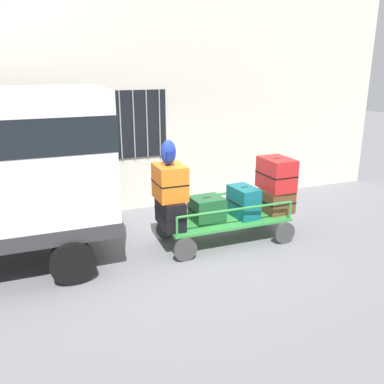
# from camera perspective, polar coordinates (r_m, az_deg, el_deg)

# --- Properties ---
(ground_plane) EXTENTS (40.00, 40.00, 0.00)m
(ground_plane) POSITION_cam_1_polar(r_m,az_deg,el_deg) (7.94, 1.50, -7.44)
(ground_plane) COLOR slate
(building_wall) EXTENTS (12.00, 0.38, 5.00)m
(building_wall) POSITION_cam_1_polar(r_m,az_deg,el_deg) (9.77, -4.68, 12.42)
(building_wall) COLOR beige
(building_wall) RESTS_ON ground
(luggage_cart) EXTENTS (2.45, 1.11, 0.47)m
(luggage_cart) POSITION_cam_1_polar(r_m,az_deg,el_deg) (8.05, 4.53, -4.14)
(luggage_cart) COLOR #2D8438
(luggage_cart) RESTS_ON ground
(cart_railing) EXTENTS (2.33, 0.98, 0.35)m
(cart_railing) POSITION_cam_1_polar(r_m,az_deg,el_deg) (7.92, 4.60, -1.57)
(cart_railing) COLOR #2D8438
(cart_railing) RESTS_ON luggage_cart
(suitcase_left_bottom) EXTENTS (0.40, 0.84, 0.52)m
(suitcase_left_bottom) POSITION_cam_1_polar(r_m,az_deg,el_deg) (7.54, -3.01, -2.81)
(suitcase_left_bottom) COLOR black
(suitcase_left_bottom) RESTS_ON luggage_cart
(suitcase_left_middle) EXTENTS (0.51, 0.64, 0.62)m
(suitcase_left_middle) POSITION_cam_1_polar(r_m,az_deg,el_deg) (7.36, -3.05, 1.37)
(suitcase_left_middle) COLOR orange
(suitcase_left_middle) RESTS_ON suitcase_left_bottom
(suitcase_midleft_bottom) EXTENTS (0.61, 0.55, 0.45)m
(suitcase_midleft_bottom) POSITION_cam_1_polar(r_m,az_deg,el_deg) (7.82, 2.07, -2.32)
(suitcase_midleft_bottom) COLOR #194C28
(suitcase_midleft_bottom) RESTS_ON luggage_cart
(suitcase_center_bottom) EXTENTS (0.46, 0.68, 0.59)m
(suitcase_center_bottom) POSITION_cam_1_polar(r_m,az_deg,el_deg) (8.05, 7.06, -1.34)
(suitcase_center_bottom) COLOR #0F5960
(suitcase_center_bottom) RESTS_ON luggage_cart
(suitcase_midright_bottom) EXTENTS (0.58, 0.59, 0.45)m
(suitcase_midright_bottom) POSITION_cam_1_polar(r_m,az_deg,el_deg) (8.43, 11.46, -1.19)
(suitcase_midright_bottom) COLOR brown
(suitcase_midright_bottom) RESTS_ON luggage_cart
(suitcase_midright_middle) EXTENTS (0.54, 0.75, 0.63)m
(suitcase_midright_middle) POSITION_cam_1_polar(r_m,az_deg,el_deg) (8.32, 11.49, 2.46)
(suitcase_midright_middle) COLOR #B21E1E
(suitcase_midright_middle) RESTS_ON suitcase_midright_bottom
(backpack) EXTENTS (0.27, 0.22, 0.44)m
(backpack) POSITION_cam_1_polar(r_m,az_deg,el_deg) (7.21, -3.25, 5.40)
(backpack) COLOR navy
(backpack) RESTS_ON suitcase_left_middle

